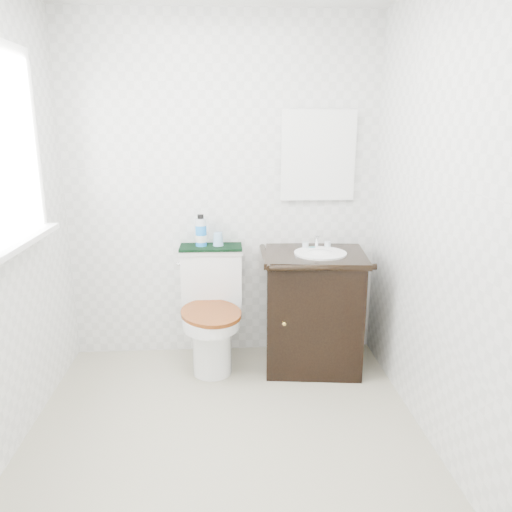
{
  "coord_description": "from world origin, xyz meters",
  "views": [
    {
      "loc": [
        0.02,
        -2.32,
        1.66
      ],
      "look_at": [
        0.21,
        0.75,
        0.85
      ],
      "focal_mm": 35.0,
      "sensor_mm": 36.0,
      "label": 1
    }
  ],
  "objects": [
    {
      "name": "floor",
      "position": [
        0.0,
        0.0,
        0.0
      ],
      "size": [
        2.4,
        2.4,
        0.0
      ],
      "primitive_type": "plane",
      "color": "#B1AC8F",
      "rests_on": "ground"
    },
    {
      "name": "wall_back",
      "position": [
        0.0,
        1.2,
        1.2
      ],
      "size": [
        2.4,
        0.0,
        2.4
      ],
      "primitive_type": "plane",
      "rotation": [
        1.57,
        0.0,
        0.0
      ],
      "color": "white",
      "rests_on": "ground"
    },
    {
      "name": "wall_front",
      "position": [
        0.0,
        -1.2,
        1.2
      ],
      "size": [
        2.4,
        0.0,
        2.4
      ],
      "primitive_type": "plane",
      "rotation": [
        -1.57,
        0.0,
        0.0
      ],
      "color": "white",
      "rests_on": "ground"
    },
    {
      "name": "wall_right",
      "position": [
        1.1,
        0.0,
        1.2
      ],
      "size": [
        0.0,
        2.4,
        2.4
      ],
      "primitive_type": "plane",
      "rotation": [
        1.57,
        0.0,
        -1.57
      ],
      "color": "white",
      "rests_on": "ground"
    },
    {
      "name": "window",
      "position": [
        -1.07,
        0.25,
        1.55
      ],
      "size": [
        0.02,
        0.7,
        0.9
      ],
      "primitive_type": "cube",
      "color": "white",
      "rests_on": "wall_left"
    },
    {
      "name": "mirror",
      "position": [
        0.67,
        1.18,
        1.45
      ],
      "size": [
        0.5,
        0.02,
        0.6
      ],
      "primitive_type": "cube",
      "color": "silver",
      "rests_on": "wall_back"
    },
    {
      "name": "toilet",
      "position": [
        -0.09,
        0.97,
        0.36
      ],
      "size": [
        0.49,
        0.67,
        0.82
      ],
      "color": "white",
      "rests_on": "floor"
    },
    {
      "name": "vanity",
      "position": [
        0.62,
        0.9,
        0.43
      ],
      "size": [
        0.73,
        0.65,
        0.92
      ],
      "color": "black",
      "rests_on": "floor"
    },
    {
      "name": "trash_bin",
      "position": [
        0.45,
        0.8,
        0.15
      ],
      "size": [
        0.23,
        0.19,
        0.29
      ],
      "color": "white",
      "rests_on": "floor"
    },
    {
      "name": "towel",
      "position": [
        -0.09,
        1.09,
        0.83
      ],
      "size": [
        0.43,
        0.22,
        0.02
      ],
      "primitive_type": "cube",
      "color": "black",
      "rests_on": "toilet"
    },
    {
      "name": "mouthwash_bottle",
      "position": [
        -0.16,
        1.1,
        0.94
      ],
      "size": [
        0.08,
        0.08,
        0.22
      ],
      "color": "blue",
      "rests_on": "towel"
    },
    {
      "name": "cup",
      "position": [
        -0.04,
        1.1,
        0.88
      ],
      "size": [
        0.07,
        0.07,
        0.09
      ],
      "primitive_type": "cone",
      "color": "#84B3D8",
      "rests_on": "towel"
    },
    {
      "name": "soap_bar",
      "position": [
        0.62,
        1.02,
        0.83
      ],
      "size": [
        0.07,
        0.04,
        0.02
      ],
      "primitive_type": "ellipsoid",
      "color": "#186973",
      "rests_on": "vanity"
    }
  ]
}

